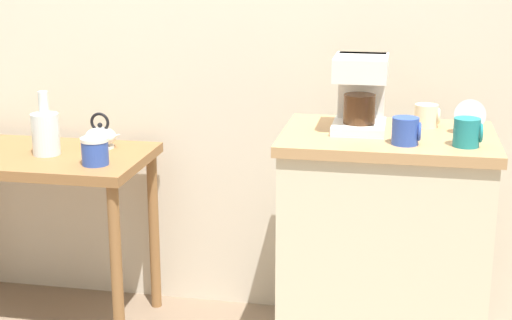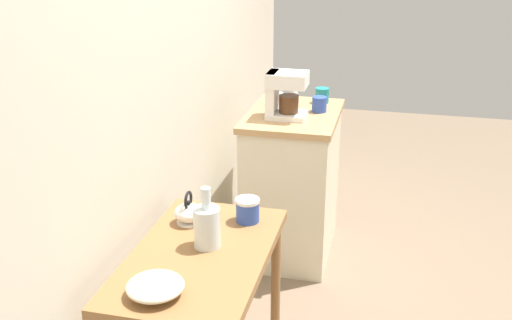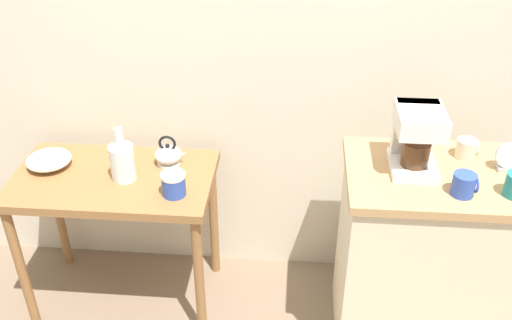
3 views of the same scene
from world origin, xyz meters
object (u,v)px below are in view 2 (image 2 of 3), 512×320
teakettle (189,213)px  table_clock (293,92)px  mug_small_cream (276,99)px  coffee_maker (283,93)px  canister_enamel (248,210)px  mug_dark_teal (322,95)px  mug_blue (319,104)px  bowl_stoneware (155,286)px  glass_carafe_vase (207,226)px

teakettle → table_clock: 1.44m
teakettle → mug_small_cream: mug_small_cream is taller
coffee_maker → canister_enamel: bearing=-177.7°
canister_enamel → mug_dark_teal: 1.34m
mug_blue → table_clock: size_ratio=0.78×
bowl_stoneware → canister_enamel: canister_enamel is taller
bowl_stoneware → mug_small_cream: (1.81, -0.04, 0.17)m
teakettle → mug_blue: bearing=-17.7°
canister_enamel → mug_small_cream: size_ratio=1.17×
bowl_stoneware → mug_small_cream: size_ratio=2.26×
bowl_stoneware → glass_carafe_vase: size_ratio=0.80×
teakettle → canister_enamel: bearing=-73.1°
mug_blue → coffee_maker: bearing=131.0°
canister_enamel → table_clock: (1.34, 0.05, 0.17)m
bowl_stoneware → canister_enamel: 0.63m
mug_dark_teal → mug_small_cream: bearing=114.9°
canister_enamel → mug_dark_teal: mug_dark_teal is taller
bowl_stoneware → coffee_maker: coffee_maker is taller
mug_blue → table_clock: table_clock is taller
mug_small_cream → bowl_stoneware: bearing=178.6°
teakettle → coffee_maker: (1.04, -0.20, 0.26)m
canister_enamel → mug_blue: size_ratio=1.12×
mug_small_cream → mug_dark_teal: 0.29m
mug_blue → table_clock: (0.21, 0.19, 0.01)m
bowl_stoneware → mug_dark_teal: bearing=-9.0°
teakettle → mug_dark_teal: mug_dark_teal is taller
coffee_maker → bowl_stoneware: bearing=175.2°
canister_enamel → mug_small_cream: mug_small_cream is taller
mug_small_cream → teakettle: bearing=175.0°
coffee_maker → mug_small_cream: bearing=20.7°
bowl_stoneware → coffee_maker: (1.58, -0.13, 0.28)m
bowl_stoneware → canister_enamel: size_ratio=1.93×
mug_dark_teal → canister_enamel: bearing=174.1°
coffee_maker → mug_blue: (0.16, -0.18, -0.10)m
mug_small_cream → mug_dark_teal: (0.12, -0.26, 0.01)m
mug_dark_teal → teakettle: bearing=165.0°
bowl_stoneware → table_clock: bearing=-3.6°
bowl_stoneware → coffee_maker: size_ratio=0.77×
mug_blue → table_clock: 0.29m
mug_blue → canister_enamel: bearing=172.7°
coffee_maker → mug_blue: 0.26m
mug_small_cream → mug_blue: 0.28m
coffee_maker → mug_small_cream: (0.23, 0.09, -0.10)m
teakettle → table_clock: size_ratio=1.28×
glass_carafe_vase → table_clock: table_clock is taller
canister_enamel → mug_small_cream: (1.20, 0.13, 0.16)m
glass_carafe_vase → mug_small_cream: (1.45, 0.02, 0.12)m
bowl_stoneware → mug_blue: 1.78m
teakettle → mug_blue: 1.27m
mug_blue → teakettle: bearing=162.3°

